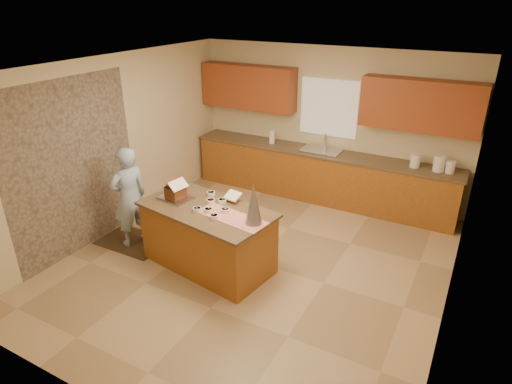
% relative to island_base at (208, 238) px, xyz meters
% --- Properties ---
extents(floor, '(5.50, 5.50, 0.00)m').
position_rel_island_base_xyz_m(floor, '(0.55, 0.36, -0.43)').
color(floor, tan).
rests_on(floor, ground).
extents(ceiling, '(5.50, 5.50, 0.00)m').
position_rel_island_base_xyz_m(ceiling, '(0.55, 0.36, 2.27)').
color(ceiling, silver).
rests_on(ceiling, floor).
extents(wall_back, '(5.50, 5.50, 0.00)m').
position_rel_island_base_xyz_m(wall_back, '(0.55, 3.11, 0.92)').
color(wall_back, beige).
rests_on(wall_back, floor).
extents(wall_front, '(5.50, 5.50, 0.00)m').
position_rel_island_base_xyz_m(wall_front, '(0.55, -2.39, 0.92)').
color(wall_front, beige).
rests_on(wall_front, floor).
extents(wall_left, '(5.50, 5.50, 0.00)m').
position_rel_island_base_xyz_m(wall_left, '(-1.95, 0.36, 0.92)').
color(wall_left, beige).
rests_on(wall_left, floor).
extents(wall_right, '(5.50, 5.50, 0.00)m').
position_rel_island_base_xyz_m(wall_right, '(3.05, 0.36, 0.92)').
color(wall_right, beige).
rests_on(wall_right, floor).
extents(stone_accent, '(0.00, 2.50, 2.50)m').
position_rel_island_base_xyz_m(stone_accent, '(-1.93, -0.44, 0.82)').
color(stone_accent, gray).
rests_on(stone_accent, wall_left).
extents(window_curtain, '(1.05, 0.03, 1.00)m').
position_rel_island_base_xyz_m(window_curtain, '(0.55, 3.08, 1.22)').
color(window_curtain, white).
rests_on(window_curtain, wall_back).
extents(back_counter_base, '(4.80, 0.60, 0.88)m').
position_rel_island_base_xyz_m(back_counter_base, '(0.55, 2.81, 0.01)').
color(back_counter_base, '#99601F').
rests_on(back_counter_base, floor).
extents(back_counter_top, '(4.85, 0.63, 0.04)m').
position_rel_island_base_xyz_m(back_counter_top, '(0.55, 2.81, 0.47)').
color(back_counter_top, brown).
rests_on(back_counter_top, back_counter_base).
extents(upper_cabinet_left, '(1.85, 0.35, 0.80)m').
position_rel_island_base_xyz_m(upper_cabinet_left, '(-1.00, 2.93, 1.47)').
color(upper_cabinet_left, '#9D4621').
rests_on(upper_cabinet_left, wall_back).
extents(upper_cabinet_right, '(1.85, 0.35, 0.80)m').
position_rel_island_base_xyz_m(upper_cabinet_right, '(2.10, 2.93, 1.47)').
color(upper_cabinet_right, '#9D4621').
rests_on(upper_cabinet_right, wall_back).
extents(sink, '(0.70, 0.45, 0.12)m').
position_rel_island_base_xyz_m(sink, '(0.55, 2.81, 0.46)').
color(sink, silver).
rests_on(sink, back_counter_top).
extents(faucet, '(0.03, 0.03, 0.28)m').
position_rel_island_base_xyz_m(faucet, '(0.55, 2.99, 0.63)').
color(faucet, silver).
rests_on(faucet, back_counter_top).
extents(island_base, '(1.86, 1.14, 0.85)m').
position_rel_island_base_xyz_m(island_base, '(0.00, 0.00, 0.00)').
color(island_base, '#99601F').
rests_on(island_base, floor).
extents(island_top, '(1.95, 1.23, 0.04)m').
position_rel_island_base_xyz_m(island_top, '(-0.00, 0.00, 0.45)').
color(island_top, brown).
rests_on(island_top, island_base).
extents(table_runner, '(1.01, 0.50, 0.01)m').
position_rel_island_base_xyz_m(table_runner, '(0.43, -0.07, 0.47)').
color(table_runner, red).
rests_on(table_runner, island_top).
extents(baking_tray, '(0.49, 0.40, 0.02)m').
position_rel_island_base_xyz_m(baking_tray, '(-0.53, 0.04, 0.48)').
color(baking_tray, silver).
rests_on(baking_tray, island_top).
extents(cookbook, '(0.24, 0.20, 0.09)m').
position_rel_island_base_xyz_m(cookbook, '(0.20, 0.34, 0.55)').
color(cookbook, white).
rests_on(cookbook, island_top).
extents(tinsel_tree, '(0.24, 0.24, 0.53)m').
position_rel_island_base_xyz_m(tinsel_tree, '(0.76, -0.07, 0.73)').
color(tinsel_tree, '#A7A8B3').
rests_on(tinsel_tree, island_top).
extents(rug, '(1.04, 0.68, 0.01)m').
position_rel_island_base_xyz_m(rug, '(-1.39, -0.05, -0.42)').
color(rug, black).
rests_on(rug, floor).
extents(boy, '(0.53, 0.65, 1.53)m').
position_rel_island_base_xyz_m(boy, '(-1.34, -0.05, 0.35)').
color(boy, '#97B3D6').
rests_on(boy, rug).
extents(canister_a, '(0.16, 0.16, 0.22)m').
position_rel_island_base_xyz_m(canister_a, '(2.16, 2.81, 0.60)').
color(canister_a, white).
rests_on(canister_a, back_counter_top).
extents(canister_b, '(0.18, 0.18, 0.26)m').
position_rel_island_base_xyz_m(canister_b, '(2.52, 2.81, 0.62)').
color(canister_b, white).
rests_on(canister_b, back_counter_top).
extents(canister_c, '(0.14, 0.14, 0.20)m').
position_rel_island_base_xyz_m(canister_c, '(2.69, 2.81, 0.59)').
color(canister_c, white).
rests_on(canister_c, back_counter_top).
extents(paper_towel, '(0.11, 0.11, 0.24)m').
position_rel_island_base_xyz_m(paper_towel, '(-0.43, 2.81, 0.61)').
color(paper_towel, white).
rests_on(paper_towel, back_counter_top).
extents(gingerbread_house, '(0.31, 0.31, 0.27)m').
position_rel_island_base_xyz_m(gingerbread_house, '(-0.53, 0.04, 0.59)').
color(gingerbread_house, '#5B2F18').
rests_on(gingerbread_house, baking_tray).
extents(candy_bowls, '(0.58, 0.68, 0.05)m').
position_rel_island_base_xyz_m(candy_bowls, '(0.07, 0.05, 0.49)').
color(candy_bowls, yellow).
rests_on(candy_bowls, island_top).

